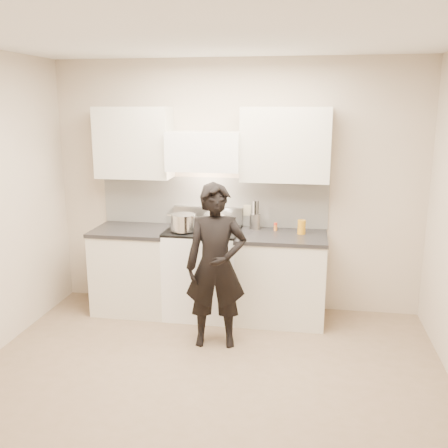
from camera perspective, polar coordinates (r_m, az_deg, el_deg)
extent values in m
plane|color=#866D57|center=(4.26, -2.27, -17.90)|extent=(4.00, 4.00, 0.00)
cube|color=beige|center=(5.44, 1.36, 4.26)|extent=(4.00, 0.04, 2.70)
cube|color=beige|center=(2.15, -12.33, -10.72)|extent=(4.00, 0.04, 2.70)
cube|color=white|center=(3.67, -2.69, 20.82)|extent=(4.00, 3.50, 0.02)
cube|color=white|center=(5.49, -1.25, 2.61)|extent=(2.50, 0.02, 0.53)
cube|color=#A3A3A3|center=(5.50, -1.83, 0.97)|extent=(0.76, 0.08, 0.20)
cube|color=white|center=(5.24, -2.21, 8.32)|extent=(0.76, 0.40, 0.40)
cylinder|color=silver|center=(5.09, -2.61, 6.12)|extent=(0.66, 0.02, 0.02)
cube|color=silver|center=(5.17, 7.03, 8.99)|extent=(0.90, 0.33, 0.75)
cube|color=silver|center=(5.48, -10.26, 9.13)|extent=(0.80, 0.33, 0.75)
cube|color=beige|center=(5.44, 2.67, 1.58)|extent=(0.08, 0.01, 0.12)
cube|color=white|center=(5.39, -2.36, -5.58)|extent=(0.76, 0.65, 0.92)
cube|color=black|center=(5.26, -2.41, -0.72)|extent=(0.76, 0.65, 0.02)
cube|color=#B5B5B5|center=(5.34, -0.46, -0.33)|extent=(0.36, 0.34, 0.01)
cylinder|color=silver|center=(5.02, -3.08, -3.21)|extent=(0.62, 0.02, 0.02)
cylinder|color=black|center=(5.15, -4.71, -0.83)|extent=(0.18, 0.18, 0.01)
cylinder|color=black|center=(5.08, -0.77, -1.00)|extent=(0.18, 0.18, 0.01)
cylinder|color=black|center=(5.43, -3.94, -0.06)|extent=(0.18, 0.18, 0.01)
cylinder|color=black|center=(5.36, -0.20, -0.21)|extent=(0.18, 0.18, 0.01)
cube|color=silver|center=(5.30, 6.52, -6.24)|extent=(0.90, 0.65, 0.88)
cube|color=black|center=(5.16, 6.65, -1.43)|extent=(0.92, 0.67, 0.04)
cube|color=silver|center=(5.60, -10.22, -5.26)|extent=(0.80, 0.65, 0.88)
cube|color=black|center=(5.48, -10.42, -0.70)|extent=(0.82, 0.67, 0.04)
ellipsoid|color=silver|center=(5.33, -0.65, 0.70)|extent=(0.30, 0.30, 0.17)
torus|color=silver|center=(5.32, -0.66, 1.11)|extent=(0.32, 0.32, 0.01)
ellipsoid|color=beige|center=(5.33, -0.65, 0.61)|extent=(0.17, 0.17, 0.08)
cylinder|color=white|center=(5.20, -1.36, 1.39)|extent=(0.02, 0.22, 0.16)
cylinder|color=silver|center=(5.13, -4.68, 0.19)|extent=(0.31, 0.31, 0.17)
cube|color=silver|center=(5.19, -6.18, 1.03)|extent=(0.06, 0.04, 0.01)
cube|color=silver|center=(5.05, -3.16, 0.72)|extent=(0.06, 0.04, 0.01)
cylinder|color=#A3A3A3|center=(5.36, 3.58, 0.29)|extent=(0.11, 0.11, 0.16)
cylinder|color=black|center=(5.34, 3.88, 1.14)|extent=(0.01, 0.01, 0.29)
cylinder|color=white|center=(5.36, 3.79, 1.18)|extent=(0.01, 0.01, 0.29)
cylinder|color=#A3A3A3|center=(5.36, 3.59, 1.20)|extent=(0.01, 0.01, 0.29)
cylinder|color=black|center=(5.36, 3.39, 1.19)|extent=(0.01, 0.01, 0.29)
cylinder|color=#A3A3A3|center=(5.34, 3.30, 1.15)|extent=(0.01, 0.01, 0.29)
cylinder|color=white|center=(5.32, 3.38, 1.10)|extent=(0.01, 0.01, 0.29)
cylinder|color=black|center=(5.31, 3.59, 1.08)|extent=(0.01, 0.01, 0.29)
cylinder|color=#A3A3A3|center=(5.32, 3.79, 1.09)|extent=(0.01, 0.01, 0.29)
cylinder|color=orange|center=(5.31, 5.90, -0.42)|extent=(0.04, 0.04, 0.06)
cylinder|color=red|center=(5.30, 5.92, 0.02)|extent=(0.04, 0.04, 0.02)
cylinder|color=orange|center=(5.20, 8.85, -0.34)|extent=(0.08, 0.08, 0.15)
imported|color=black|center=(4.61, -0.92, -4.84)|extent=(0.61, 0.45, 1.54)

